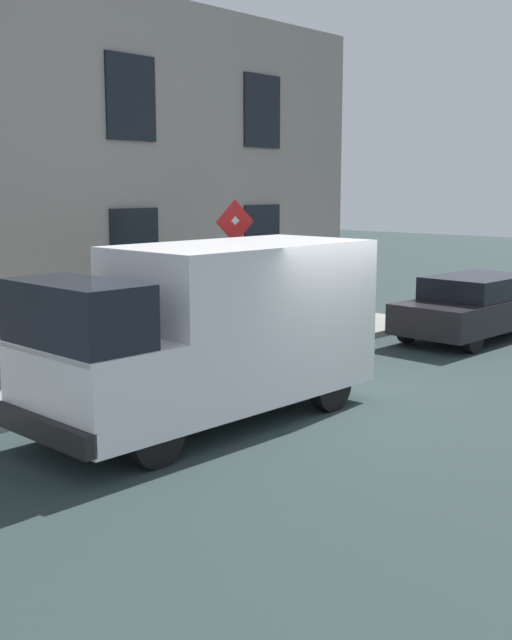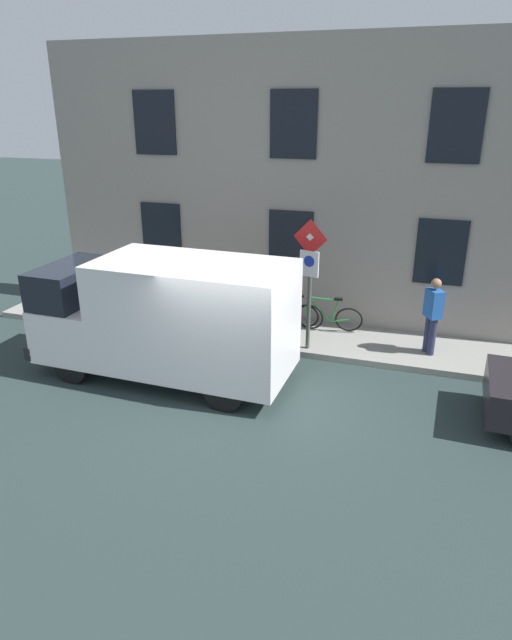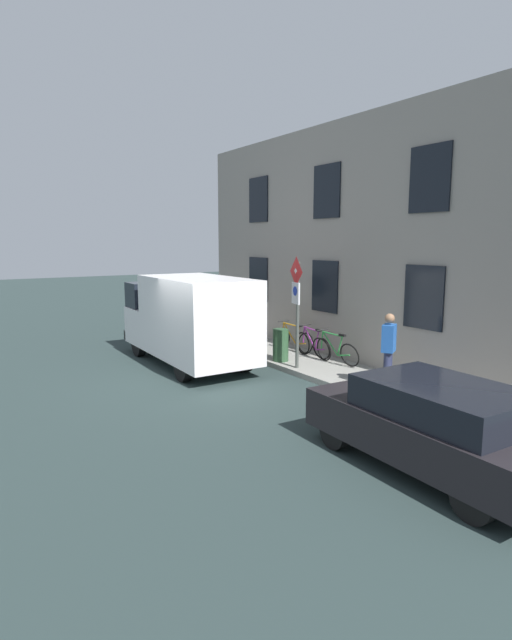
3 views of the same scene
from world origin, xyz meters
The scene contains 11 objects.
ground_plane centered at (0.00, 0.00, 0.00)m, with size 80.00×80.00×0.00m, color #273534.
sidewalk_slab centered at (3.33, 0.00, 0.07)m, with size 1.95×14.73×0.14m, color gray.
building_facade centered at (4.65, 0.00, 3.37)m, with size 0.75×12.73×6.74m.
sign_post_stacked centered at (2.57, -0.86, 2.04)m, with size 0.20×0.55×2.82m.
delivery_van centered at (0.66, 1.59, 1.33)m, with size 2.13×5.38×2.50m.
parked_hatchback centered at (0.81, -6.56, 0.73)m, with size 1.90×4.06×1.38m.
bicycle_green centered at (3.76, -1.07, 0.51)m, with size 0.46×1.72×0.89m.
bicycle_purple centered at (3.76, -0.15, 0.51)m, with size 0.46×1.71×0.89m.
bicycle_orange centered at (3.76, 0.78, 0.51)m, with size 0.46×1.72×0.89m.
pedestrian centered at (3.19, -3.48, 1.07)m, with size 0.48×0.43×1.72m.
litter_bin centered at (2.71, 0.01, 0.59)m, with size 0.44×0.44×0.90m, color #2D5133.
Camera 1 is at (-7.09, 9.21, 3.31)m, focal length 44.24 mm.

